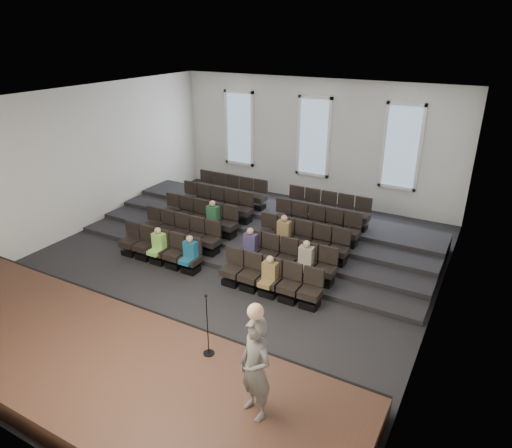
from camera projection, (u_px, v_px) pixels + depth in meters
The scene contains 13 objects.
ground at pixel (222, 269), 13.89m from camera, with size 14.00×14.00×0.00m, color black.
ceiling at pixel (216, 101), 11.90m from camera, with size 12.00×14.00×0.02m, color white.
wall_back at pixel (314, 142), 18.54m from camera, with size 12.00×0.04×5.00m, color silver.
wall_left at pixel (72, 163), 15.57m from camera, with size 0.04×14.00×5.00m, color silver.
wall_right at pixel (444, 235), 10.22m from camera, with size 0.04×14.00×5.00m, color silver.
stage at pixel (91, 361), 9.70m from camera, with size 11.80×3.60×0.50m, color #3E251A.
stage_lip at pixel (148, 318), 11.12m from camera, with size 11.80×0.06×0.52m, color black.
risers at pixel (270, 227), 16.36m from camera, with size 11.80×4.80×0.60m.
seating_rows at pixel (247, 231), 14.86m from camera, with size 6.80×4.70×1.67m.
windows at pixel (314, 137), 18.40m from camera, with size 8.44×0.10×3.24m.
audience at pixel (237, 244), 13.65m from camera, with size 4.85×2.64×1.10m.
speaker at pixel (256, 369), 7.69m from camera, with size 0.71×0.47×1.95m, color #585653.
mic_stand at pixel (208, 337), 9.36m from camera, with size 0.24×0.24×1.45m.
Camera 1 is at (6.82, -10.18, 6.78)m, focal length 32.00 mm.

